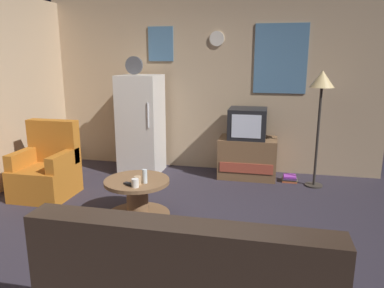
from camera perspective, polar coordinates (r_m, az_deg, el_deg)
The scene contains 13 objects.
ground_plane at distance 3.84m, azimuth -3.97°, elevation -14.02°, with size 12.00×12.00×0.00m, color #2D2833.
wall_with_art at distance 5.81m, azimuth 2.79°, elevation 9.56°, with size 5.20×0.12×2.74m.
fridge at distance 5.68m, azimuth -7.88°, elevation 3.02°, with size 0.60×0.62×1.77m.
tv_stand at distance 5.55m, azimuth 8.61°, elevation -2.09°, with size 0.84×0.53×0.60m.
crt_tv at distance 5.44m, azimuth 8.61°, elevation 3.19°, with size 0.54×0.51×0.44m.
standing_lamp at distance 5.18m, azimuth 19.44°, elevation 8.14°, with size 0.32×0.32×1.59m.
coffee_table at distance 4.19m, azimuth -8.44°, elevation -8.38°, with size 0.72×0.72×0.45m.
wine_glass at distance 3.97m, azimuth -7.32°, elevation -4.99°, with size 0.05×0.05×0.15m, color silver.
mug_ceramic_white at distance 3.87m, azimuth -8.80°, elevation -6.00°, with size 0.08×0.08×0.09m, color silver.
mug_ceramic_tan at distance 3.94m, azimuth -8.44°, elevation -5.62°, with size 0.08×0.08×0.09m, color tan.
remote_control at distance 3.94m, azimuth -9.62°, elevation -6.19°, with size 0.15×0.04×0.02m, color black.
armchair at distance 5.11m, azimuth -21.56°, elevation -3.78°, with size 0.68×0.68×0.96m.
book_stack at distance 5.52m, azimuth 14.90°, elevation -5.19°, with size 0.22×0.17×0.10m.
Camera 1 is at (0.99, -3.26, 1.77)m, focal length 34.41 mm.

